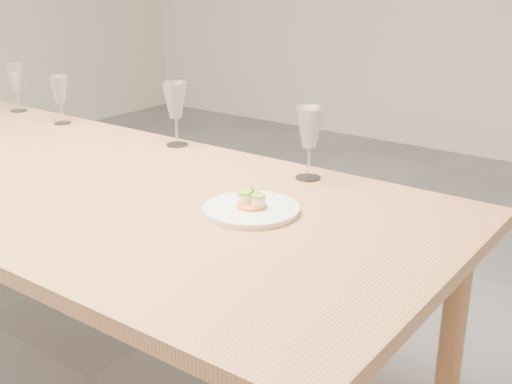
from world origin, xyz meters
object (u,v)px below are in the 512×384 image
Objects in this scene: wine_glass_1 at (59,91)px; wine_glass_2 at (175,102)px; wine_glass_3 at (309,129)px; dining_table at (70,193)px; dinner_plate at (251,208)px; wine_glass_0 at (15,78)px.

wine_glass_1 is 0.59m from wine_glass_2.
wine_glass_1 is at bearing 179.79° from wine_glass_3.
dining_table is 10.83× the size of wine_glass_2.
wine_glass_3 is (-0.03, 0.32, 0.14)m from dinner_plate.
wine_glass_0 is at bearing 178.64° from wine_glass_3.
dining_table is 11.81× the size of wine_glass_0.
dinner_plate is at bearing -31.15° from wine_glass_2.
wine_glass_3 is (0.62, 0.39, 0.22)m from dining_table.
dinner_plate is 1.58m from wine_glass_0.
wine_glass_2 is at bearing 175.95° from wine_glass_3.
dining_table is 12.65× the size of wine_glass_1.
dining_table is at bearing -147.81° from wine_glass_3.
dinner_plate is at bearing 6.07° from dining_table.
dinner_plate is 0.72m from wine_glass_2.
wine_glass_2 reaches higher than wine_glass_3.
dinner_plate is 1.16× the size of wine_glass_3.
dinner_plate is 1.24m from wine_glass_1.
dinner_plate is at bearing -84.72° from wine_glass_3.
wine_glass_3 is (1.16, -0.00, 0.02)m from wine_glass_1.
dinner_plate reaches higher than dining_table.
wine_glass_2 is (-0.60, 0.36, 0.14)m from dinner_plate.
wine_glass_3 reaches higher than dinner_plate.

